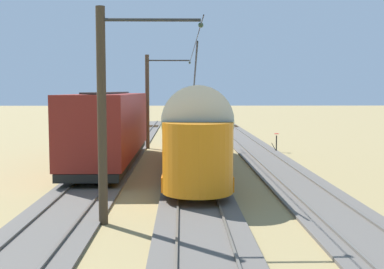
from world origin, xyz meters
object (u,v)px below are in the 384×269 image
catenary_pole_mid_near (105,111)px  switch_stand (276,141)px  catenary_pole_foreground (149,99)px  vintage_streetcar (193,126)px  coach_adjacent (110,126)px

catenary_pole_mid_near → switch_stand: bearing=-115.8°
catenary_pole_foreground → switch_stand: 9.35m
vintage_streetcar → catenary_pole_mid_near: (2.89, 10.48, 1.22)m
catenary_pole_mid_near → switch_stand: size_ratio=5.36×
coach_adjacent → switch_stand: 11.92m
catenary_pole_foreground → switch_stand: bearing=166.2°
coach_adjacent → catenary_pole_foreground: size_ratio=2.15×
vintage_streetcar → coach_adjacent: size_ratio=1.29×
vintage_streetcar → switch_stand: vintage_streetcar is taller
vintage_streetcar → coach_adjacent: (4.48, -1.52, -0.10)m
vintage_streetcar → catenary_pole_mid_near: catenary_pole_mid_near is taller
vintage_streetcar → catenary_pole_mid_near: size_ratio=2.77×
catenary_pole_mid_near → coach_adjacent: bearing=-82.5°
catenary_pole_mid_near → catenary_pole_foreground: bearing=-90.0°
switch_stand → coach_adjacent: bearing=29.9°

